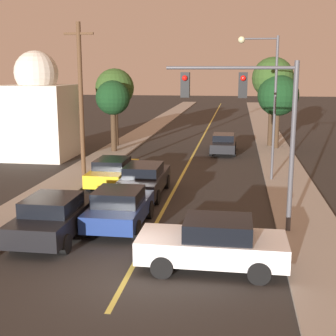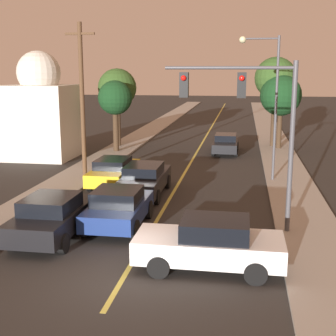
% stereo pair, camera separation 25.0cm
% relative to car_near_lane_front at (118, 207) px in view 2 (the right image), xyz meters
% --- Properties ---
extents(ground_plane, '(200.00, 200.00, 0.00)m').
position_rel_car_near_lane_front_xyz_m(ground_plane, '(1.31, -4.46, -0.81)').
color(ground_plane, '#2D2B28').
extents(road_surface, '(9.35, 80.00, 0.01)m').
position_rel_car_near_lane_front_xyz_m(road_surface, '(1.31, 31.54, -0.81)').
color(road_surface, '#2D2B28').
rests_on(road_surface, ground).
extents(sidewalk_left, '(2.50, 80.00, 0.12)m').
position_rel_car_near_lane_front_xyz_m(sidewalk_left, '(-4.62, 31.54, -0.75)').
color(sidewalk_left, '#9E998E').
rests_on(sidewalk_left, ground).
extents(sidewalk_right, '(2.50, 80.00, 0.12)m').
position_rel_car_near_lane_front_xyz_m(sidewalk_right, '(7.24, 31.54, -0.75)').
color(sidewalk_right, '#9E998E').
rests_on(sidewalk_right, ground).
extents(car_near_lane_front, '(2.07, 4.10, 1.56)m').
position_rel_car_near_lane_front_xyz_m(car_near_lane_front, '(0.00, 0.00, 0.00)').
color(car_near_lane_front, navy).
rests_on(car_near_lane_front, ground).
extents(car_near_lane_second, '(1.98, 4.89, 1.56)m').
position_rel_car_near_lane_front_xyz_m(car_near_lane_second, '(-0.00, 4.83, 0.00)').
color(car_near_lane_second, black).
rests_on(car_near_lane_second, ground).
extents(car_outer_lane_front, '(2.07, 4.57, 1.59)m').
position_rel_car_near_lane_front_xyz_m(car_outer_lane_front, '(-2.06, -1.45, 0.01)').
color(car_outer_lane_front, black).
rests_on(car_outer_lane_front, ground).
extents(car_outer_lane_second, '(1.94, 4.73, 1.44)m').
position_rel_car_near_lane_front_xyz_m(car_outer_lane_second, '(-2.06, 6.68, -0.06)').
color(car_outer_lane_second, gold).
rests_on(car_outer_lane_second, ground).
extents(car_far_oncoming, '(1.86, 4.76, 1.37)m').
position_rel_car_near_lane_front_xyz_m(car_far_oncoming, '(3.41, 17.50, -0.10)').
color(car_far_oncoming, black).
rests_on(car_far_oncoming, ground).
extents(car_crossing_right, '(4.52, 2.03, 1.60)m').
position_rel_car_near_lane_front_xyz_m(car_crossing_right, '(3.77, -3.29, 0.00)').
color(car_crossing_right, white).
rests_on(car_crossing_right, ground).
extents(traffic_signal_mast, '(4.69, 0.42, 6.21)m').
position_rel_car_near_lane_front_xyz_m(traffic_signal_mast, '(4.90, 0.31, 3.74)').
color(traffic_signal_mast, '#47474C').
rests_on(traffic_signal_mast, ground).
extents(streetlamp_right, '(2.11, 0.36, 7.62)m').
position_rel_car_near_lane_front_xyz_m(streetlamp_right, '(5.86, 8.77, 4.18)').
color(streetlamp_right, '#47474C').
rests_on(streetlamp_right, ground).
extents(utility_pole_left, '(1.60, 0.24, 8.34)m').
position_rel_car_near_lane_front_xyz_m(utility_pole_left, '(-3.97, 7.54, 3.64)').
color(utility_pole_left, '#513823').
rests_on(utility_pole_left, ground).
extents(tree_left_near, '(2.98, 2.98, 6.01)m').
position_rel_car_near_lane_front_xyz_m(tree_left_near, '(-5.10, 18.86, 3.76)').
color(tree_left_near, '#3D2B1C').
rests_on(tree_left_near, ground).
extents(tree_left_far, '(2.49, 2.49, 5.16)m').
position_rel_car_near_lane_front_xyz_m(tree_left_far, '(-4.59, 16.36, 3.15)').
color(tree_left_far, '#3D2B1C').
rests_on(tree_left_far, ground).
extents(tree_right_near, '(3.10, 3.10, 5.57)m').
position_rel_car_near_lane_front_xyz_m(tree_right_near, '(7.38, 19.62, 3.29)').
color(tree_right_near, '#3D2B1C').
rests_on(tree_right_near, ground).
extents(tree_right_far, '(3.20, 3.20, 6.88)m').
position_rel_car_near_lane_front_xyz_m(tree_right_far, '(7.00, 20.70, 4.51)').
color(tree_right_far, '#3D2B1C').
rests_on(tree_right_far, ground).
extents(domed_building_left, '(4.51, 4.51, 7.29)m').
position_rel_car_near_lane_front_xyz_m(domed_building_left, '(-9.12, 13.64, 2.35)').
color(domed_building_left, beige).
rests_on(domed_building_left, ground).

